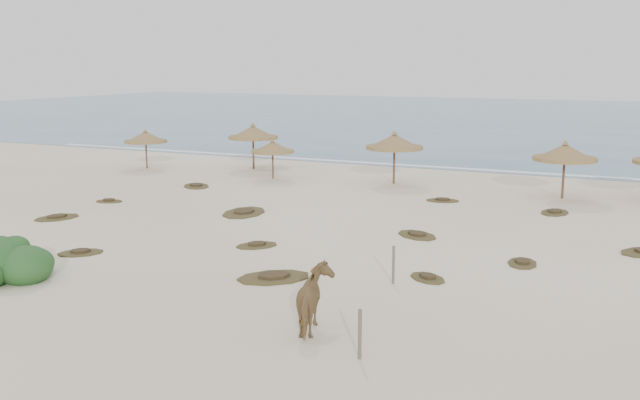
# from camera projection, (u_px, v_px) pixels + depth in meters

# --- Properties ---
(ground) EXTENTS (160.00, 160.00, 0.00)m
(ground) POSITION_uv_depth(u_px,v_px,m) (280.00, 266.00, 25.08)
(ground) COLOR beige
(ground) RESTS_ON ground
(ocean) EXTENTS (200.00, 100.00, 0.01)m
(ocean) POSITION_uv_depth(u_px,v_px,m) (552.00, 119.00, 91.95)
(ocean) COLOR navy
(ocean) RESTS_ON ground
(foam_line) EXTENTS (70.00, 0.60, 0.01)m
(foam_line) POSITION_uv_depth(u_px,v_px,m) (460.00, 169.00, 48.27)
(foam_line) COLOR white
(foam_line) RESTS_ON ground
(palapa_0) EXTENTS (3.13, 3.13, 2.68)m
(palapa_0) POSITION_uv_depth(u_px,v_px,m) (146.00, 138.00, 48.14)
(palapa_0) COLOR brown
(palapa_0) RESTS_ON ground
(palapa_1) EXTENTS (4.15, 4.15, 3.11)m
(palapa_1) POSITION_uv_depth(u_px,v_px,m) (253.00, 133.00, 47.83)
(palapa_1) COLOR brown
(palapa_1) RESTS_ON ground
(palapa_2) EXTENTS (3.43, 3.43, 2.48)m
(palapa_2) POSITION_uv_depth(u_px,v_px,m) (273.00, 148.00, 43.77)
(palapa_2) COLOR brown
(palapa_2) RESTS_ON ground
(palapa_3) EXTENTS (3.48, 3.48, 3.15)m
(palapa_3) POSITION_uv_depth(u_px,v_px,m) (394.00, 143.00, 41.86)
(palapa_3) COLOR brown
(palapa_3) RESTS_ON ground
(palapa_4) EXTENTS (4.03, 4.03, 3.09)m
(palapa_4) POSITION_uv_depth(u_px,v_px,m) (565.00, 153.00, 37.24)
(palapa_4) COLOR brown
(palapa_4) RESTS_ON ground
(horse) EXTENTS (1.57, 2.24, 1.72)m
(horse) POSITION_uv_depth(u_px,v_px,m) (315.00, 300.00, 18.89)
(horse) COLOR brown
(horse) RESTS_ON ground
(fence_post_near) EXTENTS (0.10, 0.10, 1.25)m
(fence_post_near) POSITION_uv_depth(u_px,v_px,m) (360.00, 334.00, 17.12)
(fence_post_near) COLOR #605848
(fence_post_near) RESTS_ON ground
(fence_post_far) EXTENTS (0.11, 0.11, 1.26)m
(fence_post_far) POSITION_uv_depth(u_px,v_px,m) (393.00, 265.00, 22.99)
(fence_post_far) COLOR #605848
(fence_post_far) RESTS_ON ground
(scrub_0) EXTENTS (2.02, 2.43, 0.16)m
(scrub_0) POSITION_uv_depth(u_px,v_px,m) (57.00, 217.00, 32.81)
(scrub_0) COLOR #4E4422
(scrub_0) RESTS_ON ground
(scrub_1) EXTENTS (2.24, 3.09, 0.16)m
(scrub_1) POSITION_uv_depth(u_px,v_px,m) (244.00, 212.00, 33.92)
(scrub_1) COLOR #4E4422
(scrub_1) RESTS_ON ground
(scrub_2) EXTENTS (1.92, 1.98, 0.16)m
(scrub_2) POSITION_uv_depth(u_px,v_px,m) (257.00, 245.00, 27.81)
(scrub_2) COLOR #4E4422
(scrub_2) RESTS_ON ground
(scrub_3) EXTENTS (2.37, 2.23, 0.16)m
(scrub_3) POSITION_uv_depth(u_px,v_px,m) (417.00, 235.00, 29.46)
(scrub_3) COLOR #4E4422
(scrub_3) RESTS_ON ground
(scrub_4) EXTENTS (1.22, 1.69, 0.16)m
(scrub_4) POSITION_uv_depth(u_px,v_px,m) (522.00, 263.00, 25.33)
(scrub_4) COLOR #4E4422
(scrub_4) RESTS_ON ground
(scrub_6) EXTENTS (2.53, 2.59, 0.16)m
(scrub_6) POSITION_uv_depth(u_px,v_px,m) (196.00, 186.00, 41.25)
(scrub_6) COLOR #4E4422
(scrub_6) RESTS_ON ground
(scrub_7) EXTENTS (1.91, 1.46, 0.16)m
(scrub_7) POSITION_uv_depth(u_px,v_px,m) (443.00, 200.00, 36.90)
(scrub_7) COLOR #4E4422
(scrub_7) RESTS_ON ground
(scrub_8) EXTENTS (1.59, 1.25, 0.16)m
(scrub_8) POSITION_uv_depth(u_px,v_px,m) (109.00, 201.00, 36.72)
(scrub_8) COLOR #4E4422
(scrub_8) RESTS_ON ground
(scrub_9) EXTENTS (2.93, 2.89, 0.16)m
(scrub_9) POSITION_uv_depth(u_px,v_px,m) (274.00, 277.00, 23.66)
(scrub_9) COLOR #4E4422
(scrub_9) RESTS_ON ground
(scrub_10) EXTENTS (1.46, 2.04, 0.16)m
(scrub_10) POSITION_uv_depth(u_px,v_px,m) (555.00, 212.00, 33.95)
(scrub_10) COLOR #4E4422
(scrub_10) RESTS_ON ground
(scrub_11) EXTENTS (1.97, 1.94, 0.16)m
(scrub_11) POSITION_uv_depth(u_px,v_px,m) (81.00, 252.00, 26.73)
(scrub_11) COLOR #4E4422
(scrub_11) RESTS_ON ground
(scrub_12) EXTENTS (1.73, 1.65, 0.16)m
(scrub_12) POSITION_uv_depth(u_px,v_px,m) (428.00, 278.00, 23.58)
(scrub_12) COLOR #4E4422
(scrub_12) RESTS_ON ground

